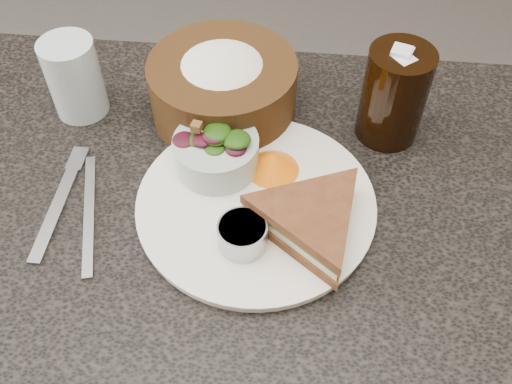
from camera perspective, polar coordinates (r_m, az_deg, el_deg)
The scene contains 11 objects.
dining_table at distance 1.04m, azimuth -3.88°, elevation -15.21°, with size 1.00×0.70×0.75m, color black.
dinner_plate at distance 0.72m, azimuth -0.00°, elevation -1.20°, with size 0.30×0.30×0.01m, color white.
sandwich at distance 0.67m, azimuth 5.55°, elevation -2.84°, with size 0.17×0.17×0.05m, color brown, non-canonical shape.
salad_bowl at distance 0.73m, azimuth -4.02°, elevation 4.39°, with size 0.11×0.11×0.06m, color #A1B1AA, non-canonical shape.
dressing_ramekin at distance 0.66m, azimuth -1.37°, elevation -4.34°, with size 0.06×0.06×0.03m, color #9D9FA3.
orange_wedge at distance 0.73m, azimuth 1.73°, elevation 3.04°, with size 0.07×0.07×0.03m, color orange.
fork at distance 0.76m, azimuth -19.27°, elevation -1.46°, with size 0.02×0.17×0.00m, color #9C9EA3.
knife at distance 0.74m, azimuth -16.34°, elevation -2.03°, with size 0.01×0.19×0.00m, color #9B9B9E.
bread_basket at distance 0.80m, azimuth -3.35°, elevation 11.14°, with size 0.21×0.21×0.12m, color #462A12, non-canonical shape.
cola_glass at distance 0.78m, azimuth 13.70°, elevation 9.73°, with size 0.09×0.09×0.15m, color black, non-canonical shape.
water_glass at distance 0.85m, azimuth -17.70°, elevation 10.83°, with size 0.08×0.08×0.11m, color silver.
Camera 1 is at (0.11, -0.41, 1.32)m, focal length 40.00 mm.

